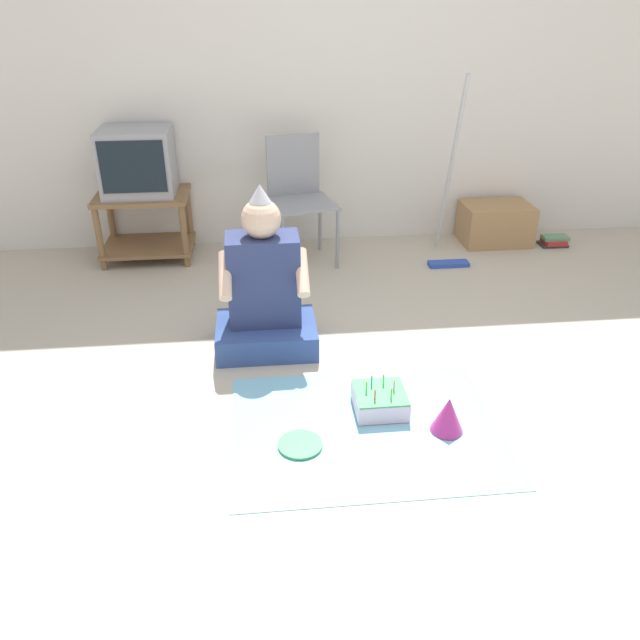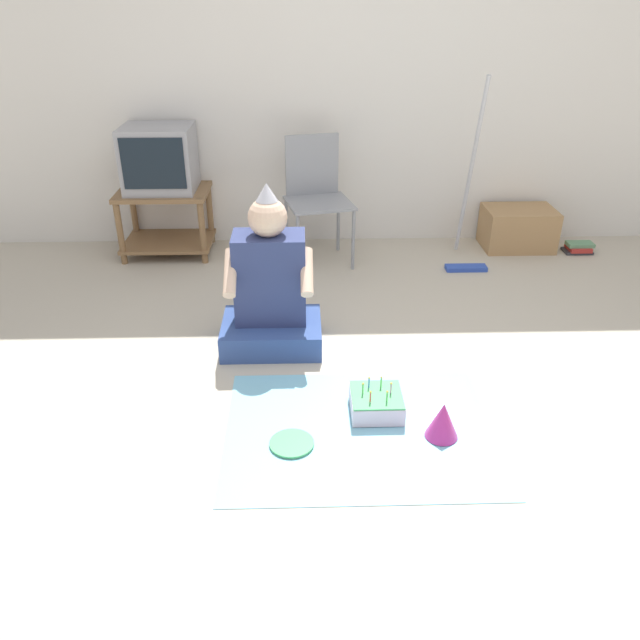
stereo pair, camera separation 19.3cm
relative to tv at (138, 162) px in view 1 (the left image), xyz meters
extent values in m
plane|color=#BCB29E|center=(1.38, -2.07, -0.68)|extent=(16.00, 16.00, 0.00)
cube|color=silver|center=(1.38, 0.26, 0.59)|extent=(6.40, 0.06, 2.55)
cube|color=olive|center=(0.00, -0.01, -0.23)|extent=(0.63, 0.47, 0.03)
cube|color=olive|center=(0.00, -0.01, -0.60)|extent=(0.63, 0.47, 0.02)
cylinder|color=olive|center=(-0.28, -0.21, -0.45)|extent=(0.04, 0.04, 0.47)
cylinder|color=olive|center=(0.28, -0.21, -0.45)|extent=(0.04, 0.04, 0.47)
cylinder|color=olive|center=(-0.28, 0.20, -0.45)|extent=(0.04, 0.04, 0.47)
cylinder|color=olive|center=(0.28, 0.20, -0.45)|extent=(0.04, 0.04, 0.47)
cube|color=#99999E|center=(0.00, 0.00, 0.00)|extent=(0.47, 0.41, 0.43)
cube|color=black|center=(0.00, -0.21, 0.01)|extent=(0.41, 0.01, 0.33)
cube|color=gray|center=(1.09, -0.22, -0.26)|extent=(0.50, 0.49, 0.02)
cube|color=gray|center=(1.05, -0.03, -0.05)|extent=(0.37, 0.10, 0.42)
cylinder|color=gray|center=(0.94, -0.44, -0.47)|extent=(0.02, 0.02, 0.43)
cylinder|color=gray|center=(1.32, -0.36, -0.47)|extent=(0.02, 0.02, 0.43)
cylinder|color=gray|center=(0.86, -0.09, -0.47)|extent=(0.02, 0.02, 0.43)
cylinder|color=gray|center=(1.24, 0.00, -0.47)|extent=(0.02, 0.02, 0.43)
cube|color=#A87F51|center=(2.57, 0.02, -0.54)|extent=(0.50, 0.36, 0.30)
cube|color=#2D4CB2|center=(2.10, -0.40, -0.67)|extent=(0.28, 0.09, 0.03)
cylinder|color=#B7B7BC|center=(2.10, -0.24, -0.04)|extent=(0.03, 0.35, 1.24)
cube|color=#333338|center=(2.99, -0.10, -0.68)|extent=(0.20, 0.13, 0.02)
cube|color=#B72D28|center=(3.00, -0.10, -0.65)|extent=(0.15, 0.15, 0.03)
cube|color=#60936B|center=(3.00, -0.10, -0.62)|extent=(0.19, 0.10, 0.03)
cube|color=#334C8C|center=(0.80, -1.38, -0.61)|extent=(0.53, 0.41, 0.14)
cube|color=navy|center=(0.80, -1.34, -0.31)|extent=(0.37, 0.23, 0.48)
sphere|color=beige|center=(0.80, -1.34, 0.02)|extent=(0.20, 0.20, 0.20)
cone|color=silver|center=(0.80, -1.34, 0.15)|extent=(0.11, 0.11, 0.09)
cylinder|color=beige|center=(0.61, -1.44, -0.23)|extent=(0.06, 0.25, 0.20)
cylinder|color=beige|center=(0.99, -1.44, -0.23)|extent=(0.06, 0.25, 0.20)
cube|color=#7FC6E0|center=(1.21, -2.14, -0.68)|extent=(1.18, 0.90, 0.01)
cube|color=silver|center=(1.30, -2.01, -0.64)|extent=(0.23, 0.23, 0.09)
cube|color=#4CB266|center=(1.30, -2.01, -0.59)|extent=(0.23, 0.23, 0.01)
cylinder|color=#E58CCC|center=(1.36, -2.00, -0.57)|extent=(0.01, 0.01, 0.05)
sphere|color=#FFCC4C|center=(1.36, -2.00, -0.53)|extent=(0.01, 0.01, 0.01)
cylinder|color=#66C666|center=(1.32, -1.95, -0.57)|extent=(0.01, 0.01, 0.05)
sphere|color=#FFCC4C|center=(1.32, -1.95, -0.53)|extent=(0.01, 0.01, 0.01)
cylinder|color=#4C7FE5|center=(1.27, -1.96, -0.57)|extent=(0.01, 0.01, 0.05)
sphere|color=#FFCC4C|center=(1.27, -1.96, -0.53)|extent=(0.01, 0.01, 0.01)
cylinder|color=#66C666|center=(1.24, -2.00, -0.57)|extent=(0.01, 0.01, 0.05)
sphere|color=#FFCC4C|center=(1.24, -2.00, -0.53)|extent=(0.01, 0.01, 0.01)
cylinder|color=#EA4C4C|center=(1.26, -2.06, -0.57)|extent=(0.01, 0.01, 0.05)
sphere|color=#FFCC4C|center=(1.26, -2.06, -0.53)|extent=(0.01, 0.01, 0.01)
cylinder|color=#66C666|center=(1.34, -2.06, -0.57)|extent=(0.01, 0.01, 0.05)
sphere|color=#FFCC4C|center=(1.34, -2.06, -0.53)|extent=(0.01, 0.01, 0.01)
cone|color=#CC338C|center=(1.56, -2.20, -0.60)|extent=(0.14, 0.14, 0.17)
cylinder|color=#4CB266|center=(0.92, -2.23, -0.67)|extent=(0.19, 0.19, 0.01)
camera|label=1|loc=(0.78, -4.31, 1.03)|focal=35.00mm
camera|label=2|loc=(0.97, -4.32, 1.03)|focal=35.00mm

